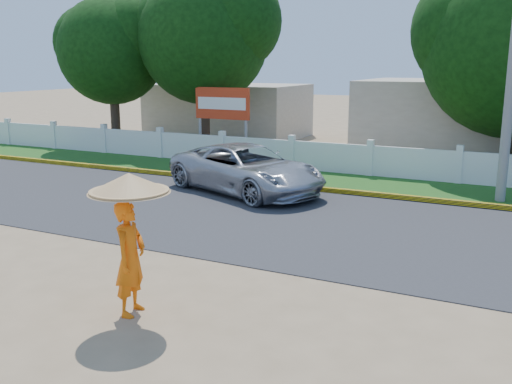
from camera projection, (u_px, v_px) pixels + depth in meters
ground at (208, 282)px, 10.50m from camera, size 120.00×120.00×0.00m
road at (299, 222)px, 14.44m from camera, size 60.00×7.00×0.02m
grass_verge at (358, 183)px, 19.04m from camera, size 60.00×3.50×0.03m
curb at (342, 191)px, 17.54m from camera, size 40.00×0.18×0.16m
fence at (370, 161)px, 20.19m from camera, size 40.00×0.10×1.10m
building_near at (481, 118)px, 24.63m from camera, size 10.00×6.00×3.20m
building_far at (228, 110)px, 31.12m from camera, size 8.00×5.00×2.80m
utility_pole at (512, 74)px, 15.78m from camera, size 0.28×0.28×7.26m
vehicle at (246, 169)px, 17.61m from camera, size 5.87×4.24×1.48m
monk_with_parasol at (130, 223)px, 8.88m from camera, size 1.27×1.27×2.31m
billboard at (222, 107)px, 23.63m from camera, size 2.50×0.13×2.95m
tree_row at (451, 40)px, 20.86m from camera, size 31.97×7.19×8.00m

